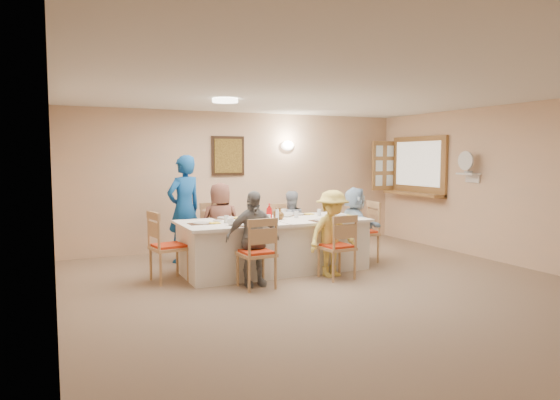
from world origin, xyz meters
name	(u,v)px	position (x,y,z in m)	size (l,w,h in m)	color
ground	(341,292)	(0.00, 0.00, 0.00)	(7.00, 7.00, 0.00)	tan
room_walls	(342,171)	(0.00, 0.00, 1.51)	(7.00, 7.00, 7.00)	#E7B98E
wall_picture	(228,156)	(-0.30, 3.46, 1.70)	(0.62, 0.05, 0.72)	black
wall_sconce	(288,145)	(0.90, 3.44, 1.90)	(0.26, 0.09, 0.18)	white
ceiling_light	(225,101)	(-1.00, 1.50, 2.47)	(0.36, 0.36, 0.05)	white
serving_hatch	(419,166)	(3.21, 2.40, 1.50)	(0.06, 1.50, 1.15)	olive
hatch_sill	(413,194)	(3.09, 2.40, 0.97)	(0.30, 1.50, 0.05)	olive
shutter_door	(384,166)	(2.95, 3.16, 1.50)	(0.55, 0.04, 1.00)	olive
fan_shelf	(468,174)	(3.13, 1.05, 1.40)	(0.22, 0.36, 0.03)	white
desk_fan	(467,165)	(3.10, 1.05, 1.55)	(0.30, 0.30, 0.28)	#A5A5A8
dining_table	(274,245)	(-0.29, 1.42, 0.38)	(2.77, 1.17, 0.76)	white
chair_back_left	(218,233)	(-0.89, 2.22, 0.48)	(0.46, 0.46, 0.97)	tan
chair_back_right	(287,231)	(0.31, 2.22, 0.45)	(0.43, 0.43, 0.90)	tan
chair_front_left	(256,252)	(-0.89, 0.62, 0.46)	(0.44, 0.44, 0.93)	tan
chair_front_right	(337,246)	(0.31, 0.62, 0.45)	(0.43, 0.43, 0.91)	tan
chair_left_end	(169,246)	(-1.84, 1.42, 0.49)	(0.46, 0.46, 0.97)	tan
chair_right_end	(362,231)	(1.26, 1.42, 0.49)	(0.47, 0.47, 0.97)	tan
diner_back_left	(221,224)	(-0.89, 2.10, 0.65)	(0.66, 0.46, 1.29)	brown
diner_back_right	(290,225)	(0.31, 2.10, 0.56)	(0.58, 0.46, 1.12)	#8C96A4
diner_front_left	(253,238)	(-0.89, 0.74, 0.62)	(0.75, 0.34, 1.25)	gray
diner_front_right	(332,234)	(0.31, 0.74, 0.61)	(0.86, 0.59, 1.22)	#FCDD5E
diner_right_end	(355,225)	(1.13, 1.42, 0.60)	(0.48, 1.15, 1.20)	#A8C8E3
caregiver	(184,209)	(-1.34, 2.57, 0.86)	(0.73, 0.62, 1.71)	#11498E
placemat_fl	(246,225)	(-0.89, 1.00, 0.76)	(0.36, 0.26, 0.01)	#472B19
plate_fl	(246,225)	(-0.89, 1.00, 0.77)	(0.25, 0.25, 0.02)	white
napkin_fl	(259,225)	(-0.71, 0.95, 0.77)	(0.13, 0.13, 0.01)	yellow
placemat_fr	(323,221)	(0.31, 1.00, 0.76)	(0.36, 0.27, 0.01)	#472B19
plate_fr	(323,220)	(0.31, 1.00, 0.77)	(0.25, 0.25, 0.02)	white
napkin_fr	(336,220)	(0.49, 0.95, 0.77)	(0.13, 0.13, 0.01)	yellow
placemat_bl	(226,218)	(-0.89, 1.84, 0.76)	(0.35, 0.26, 0.01)	#472B19
plate_bl	(226,218)	(-0.89, 1.84, 0.77)	(0.26, 0.26, 0.02)	white
napkin_bl	(238,218)	(-0.71, 1.79, 0.77)	(0.15, 0.15, 0.01)	yellow
placemat_br	(297,214)	(0.31, 1.84, 0.76)	(0.33, 0.25, 0.01)	#472B19
plate_br	(297,214)	(0.31, 1.84, 0.77)	(0.22, 0.22, 0.01)	white
napkin_br	(309,214)	(0.49, 1.79, 0.77)	(0.14, 0.14, 0.01)	yellow
placemat_le	(201,224)	(-1.39, 1.42, 0.76)	(0.34, 0.25, 0.01)	#472B19
plate_le	(201,223)	(-1.39, 1.42, 0.77)	(0.22, 0.22, 0.01)	white
napkin_le	(215,223)	(-1.21, 1.37, 0.77)	(0.14, 0.14, 0.01)	yellow
placemat_re	(339,216)	(0.83, 1.42, 0.76)	(0.36, 0.27, 0.01)	#472B19
plate_re	(339,215)	(0.83, 1.42, 0.77)	(0.24, 0.24, 0.01)	white
napkin_re	(350,215)	(1.01, 1.37, 0.77)	(0.15, 0.15, 0.01)	yellow
teacup_a	(231,222)	(-1.06, 1.11, 0.80)	(0.12, 0.12, 0.08)	white
teacup_b	(284,212)	(0.12, 1.96, 0.80)	(0.11, 0.11, 0.09)	white
bowl_a	(261,221)	(-0.58, 1.20, 0.79)	(0.27, 0.27, 0.05)	white
bowl_b	(286,215)	(0.04, 1.68, 0.79)	(0.24, 0.24, 0.06)	white
condiment_ketchup	(269,212)	(-0.37, 1.41, 0.88)	(0.12, 0.12, 0.25)	red
condiment_brown	(276,213)	(-0.24, 1.45, 0.85)	(0.10, 0.10, 0.18)	brown
condiment_malt	(280,214)	(-0.20, 1.40, 0.84)	(0.13, 0.13, 0.17)	brown
drinking_glass	(263,216)	(-0.44, 1.47, 0.82)	(0.07, 0.07, 0.10)	silver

